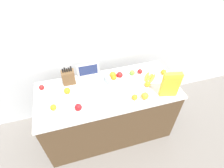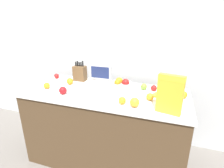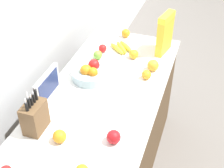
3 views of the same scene
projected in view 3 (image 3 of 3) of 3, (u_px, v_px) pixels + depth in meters
name	position (u px, v px, depth m)	size (l,w,h in m)	color
wall_back	(16.00, 26.00, 2.03)	(9.00, 0.06, 2.60)	silver
counter	(104.00, 138.00, 2.39)	(1.77, 0.77, 0.89)	#4C3823
knife_block	(35.00, 117.00, 1.80)	(0.16, 0.10, 0.30)	brown
small_monitor	(47.00, 87.00, 2.00)	(0.28, 0.03, 0.21)	#B7B7BC
cereal_box	(165.00, 32.00, 2.44)	(0.21, 0.10, 0.33)	gold
fruit_bowl	(90.00, 73.00, 2.24)	(0.27, 0.27, 0.12)	#99B2B7
banana_bunch	(122.00, 47.00, 2.57)	(0.21, 0.23, 0.04)	yellow
apple_leftmost	(103.00, 48.00, 2.53)	(0.07, 0.07, 0.07)	red
apple_middle	(114.00, 137.00, 1.75)	(0.08, 0.08, 0.08)	#A31419
apple_rear	(98.00, 55.00, 2.44)	(0.07, 0.07, 0.07)	#6B9E33
orange_back_center	(126.00, 33.00, 2.72)	(0.07, 0.07, 0.07)	orange
orange_by_cereal	(134.00, 54.00, 2.45)	(0.07, 0.07, 0.07)	orange
orange_front_center	(153.00, 65.00, 2.32)	(0.09, 0.09, 0.09)	orange
orange_near_bowl	(60.00, 136.00, 1.76)	(0.08, 0.08, 0.08)	orange
orange_front_right	(146.00, 75.00, 2.24)	(0.07, 0.07, 0.07)	orange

